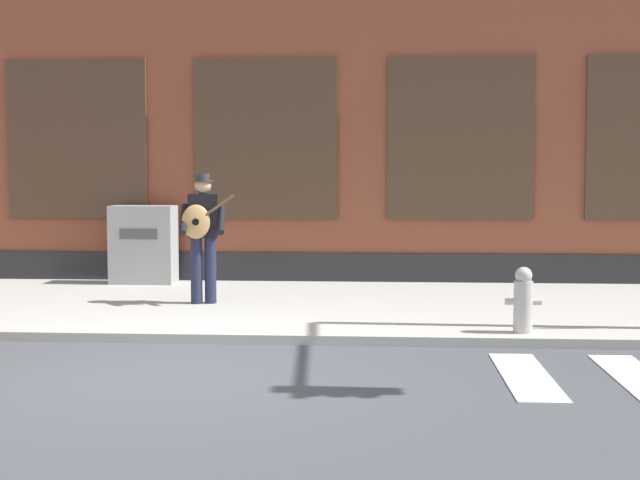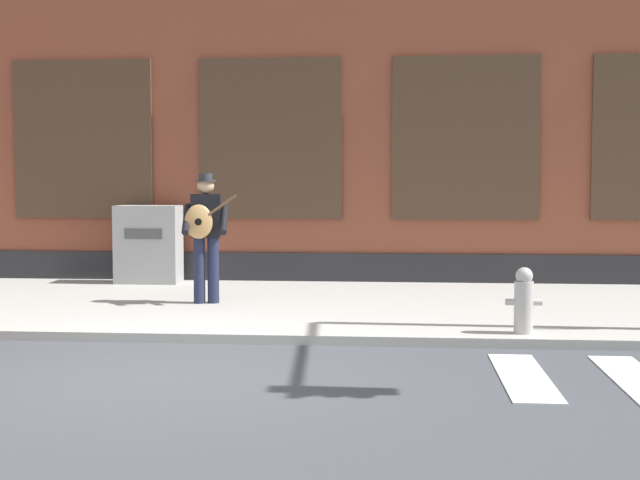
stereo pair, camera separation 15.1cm
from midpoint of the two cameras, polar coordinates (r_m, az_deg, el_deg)
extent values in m
plane|color=#424449|center=(8.04, -9.95, -8.56)|extent=(160.00, 160.00, 0.00)
cube|color=#ADAAA3|center=(11.82, -5.34, -4.22)|extent=(28.00, 4.88, 0.10)
cube|color=brown|center=(16.15, -2.82, 8.55)|extent=(28.00, 4.00, 6.04)
cube|color=#28282B|center=(14.17, -3.76, -1.93)|extent=(28.00, 0.04, 0.55)
cube|color=#473323|center=(14.82, -15.58, 6.23)|extent=(2.26, 0.06, 2.52)
cube|color=black|center=(14.81, -15.60, 6.23)|extent=(2.14, 0.03, 2.40)
cube|color=#473323|center=(14.10, -3.80, 6.49)|extent=(2.26, 0.06, 2.52)
cube|color=black|center=(14.09, -3.81, 6.49)|extent=(2.14, 0.03, 2.40)
cube|color=#473323|center=(14.01, 8.68, 6.47)|extent=(2.26, 0.06, 2.52)
cube|color=black|center=(14.00, 8.68, 6.47)|extent=(2.14, 0.03, 2.40)
cube|color=silver|center=(8.08, 12.51, -8.49)|extent=(0.42, 1.90, 0.01)
cube|color=silver|center=(8.27, 19.14, -8.32)|extent=(0.42, 1.90, 0.01)
cylinder|color=#1E233D|center=(11.71, -7.39, -1.93)|extent=(0.15, 0.15, 0.87)
cylinder|color=#1E233D|center=(11.70, -8.28, -1.94)|extent=(0.15, 0.15, 0.87)
cube|color=black|center=(11.66, -7.86, 1.55)|extent=(0.41, 0.27, 0.56)
sphere|color=tan|center=(11.65, -7.88, 3.47)|extent=(0.22, 0.22, 0.22)
cylinder|color=#333338|center=(11.65, -7.89, 3.77)|extent=(0.28, 0.28, 0.02)
cylinder|color=#333338|center=(11.65, -7.89, 4.01)|extent=(0.18, 0.18, 0.09)
cylinder|color=black|center=(11.55, -6.71, 1.34)|extent=(0.16, 0.52, 0.39)
cylinder|color=black|center=(11.59, -9.08, 1.33)|extent=(0.16, 0.52, 0.39)
ellipsoid|color=tan|center=(11.49, -8.32, 1.16)|extent=(0.37, 0.17, 0.44)
cylinder|color=black|center=(11.43, -8.34, 1.15)|extent=(0.09, 0.02, 0.09)
cylinder|color=brown|center=(11.45, -7.04, 2.07)|extent=(0.47, 0.10, 0.34)
cube|color=#9E9E9E|center=(14.09, -11.53, -0.28)|extent=(0.98, 0.52, 1.21)
cube|color=#4C4C4C|center=(13.82, -11.85, 0.38)|extent=(0.59, 0.02, 0.16)
cylinder|color=#B2ADA8|center=(9.65, 12.43, -4.20)|extent=(0.20, 0.20, 0.55)
sphere|color=#B2ADA8|center=(9.61, 12.46, -2.23)|extent=(0.18, 0.18, 0.18)
cylinder|color=#B2ADA8|center=(9.62, 11.61, -3.88)|extent=(0.10, 0.07, 0.07)
cylinder|color=#B2ADA8|center=(9.67, 13.26, -3.88)|extent=(0.10, 0.07, 0.07)
camera|label=1|loc=(0.08, -90.46, -0.03)|focal=50.00mm
camera|label=2|loc=(0.08, 89.54, 0.03)|focal=50.00mm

